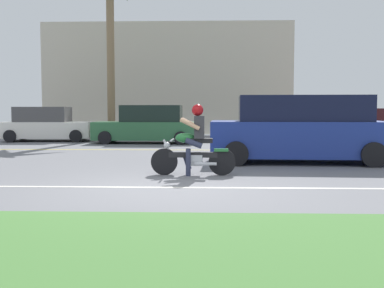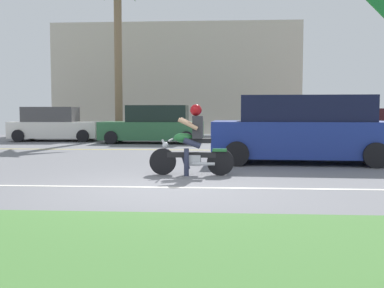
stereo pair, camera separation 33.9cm
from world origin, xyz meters
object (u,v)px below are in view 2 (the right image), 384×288
motorcyclist (192,145)px  parked_car_1 (154,126)px  parked_car_0 (55,125)px  parked_car_2 (302,126)px  suv_nearby (302,130)px

motorcyclist → parked_car_1: parked_car_1 is taller
motorcyclist → parked_car_1: size_ratio=0.42×
parked_car_0 → parked_car_2: (11.24, -1.25, 0.00)m
motorcyclist → suv_nearby: (2.84, 2.63, 0.23)m
motorcyclist → suv_nearby: suv_nearby is taller
suv_nearby → parked_car_0: size_ratio=1.21×
suv_nearby → motorcyclist: bearing=-137.2°
parked_car_0 → parked_car_2: bearing=-6.3°
suv_nearby → parked_car_0: suv_nearby is taller
suv_nearby → parked_car_2: 7.30m
suv_nearby → parked_car_1: suv_nearby is taller
suv_nearby → parked_car_1: (-5.19, 7.26, -0.13)m
parked_car_0 → suv_nearby: bearing=-40.0°
motorcyclist → parked_car_0: bearing=123.1°
suv_nearby → parked_car_1: 8.92m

